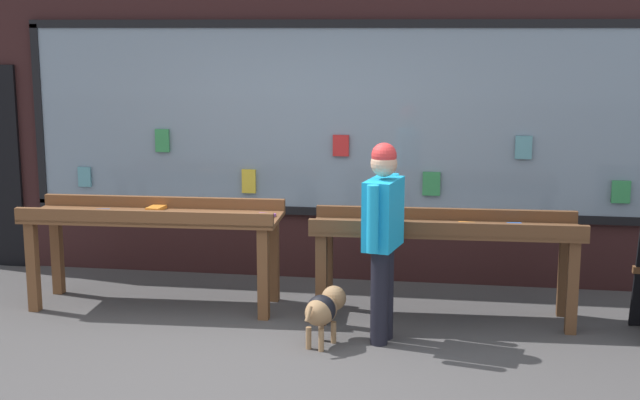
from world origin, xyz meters
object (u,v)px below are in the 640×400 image
object	(u,v)px
display_table_right	(445,237)
small_dog	(324,309)
person_browsing	(383,228)
display_table_left	(154,224)

from	to	relation	value
display_table_right	small_dog	bearing A→B (deg)	-140.82
person_browsing	small_dog	xyz separation A→B (m)	(-0.45, -0.15, -0.63)
display_table_left	small_dog	xyz separation A→B (m)	(1.64, -0.75, -0.46)
display_table_right	small_dog	world-z (taller)	display_table_right
person_browsing	small_dog	world-z (taller)	person_browsing
display_table_left	display_table_right	bearing A→B (deg)	0.02
person_browsing	small_dog	distance (m)	0.79
display_table_left	small_dog	bearing A→B (deg)	-24.62
display_table_left	small_dog	size ratio (longest dim) A/B	4.18
small_dog	display_table_right	bearing A→B (deg)	-31.68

